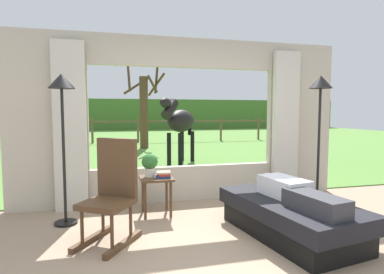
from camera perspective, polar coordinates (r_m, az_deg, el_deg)
ground_plane at (r=3.14m, az=8.68°, el=-22.19°), size 12.00×12.00×0.00m
back_wall_with_window at (r=4.97m, az=-1.30°, el=2.71°), size 5.20×0.12×2.55m
curtain_panel_left at (r=4.74m, az=-21.24°, el=1.71°), size 0.44×0.10×2.40m
curtain_panel_right at (r=5.47m, az=16.59°, el=2.17°), size 0.44×0.10×2.40m
outdoor_pasture_lawn at (r=15.84m, az=-10.07°, el=-0.56°), size 36.00×21.68×0.02m
distant_hill_ridge at (r=25.60m, az=-11.68°, el=4.02°), size 36.00×2.00×2.40m
recliner_sofa at (r=3.85m, az=17.36°, el=-13.68°), size 1.17×1.83×0.42m
reclining_person at (r=3.73m, az=17.88°, el=-9.46°), size 0.43×1.43×0.22m
rocking_chair at (r=3.58m, az=-14.31°, el=-9.58°), size 0.76×0.82×1.12m
side_table at (r=4.38m, az=-6.49°, el=-8.46°), size 0.44×0.44×0.52m
potted_plant at (r=4.37m, az=-7.67°, el=-4.79°), size 0.22×0.22×0.32m
book_stack at (r=4.31m, az=-5.22°, el=-6.82°), size 0.20×0.16×0.08m
floor_lamp_left at (r=4.18m, az=-22.50°, el=5.66°), size 0.32×0.32×1.88m
floor_lamp_right at (r=4.77m, az=22.21°, el=5.90°), size 0.32×0.32×1.92m
horse at (r=8.40m, az=-2.23°, el=2.83°), size 1.36×1.66×1.73m
pasture_tree at (r=12.17m, az=-8.67°, el=5.33°), size 1.52×1.44×3.45m
pasture_fence_line at (r=14.56m, az=-9.77°, el=1.89°), size 16.10×0.10×1.10m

